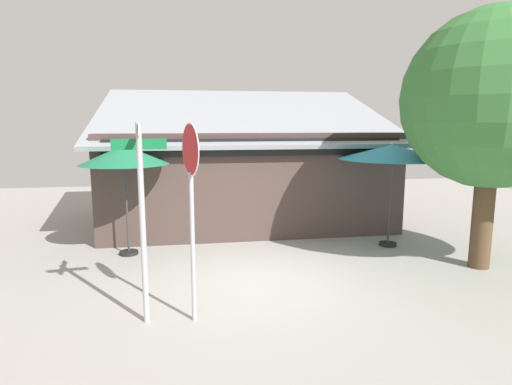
{
  "coord_description": "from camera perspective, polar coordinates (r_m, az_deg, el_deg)",
  "views": [
    {
      "loc": [
        -1.4,
        -8.07,
        3.14
      ],
      "look_at": [
        0.14,
        1.2,
        1.6
      ],
      "focal_mm": 30.03,
      "sensor_mm": 36.0,
      "label": 1
    }
  ],
  "objects": [
    {
      "name": "street_sign_post",
      "position": [
        6.75,
        -14.98,
        -1.61
      ],
      "size": [
        0.81,
        0.87,
        3.14
      ],
      "color": "#A8AAB2",
      "rests_on": "ground"
    },
    {
      "name": "shade_tree",
      "position": [
        10.35,
        30.73,
        10.01
      ],
      "size": [
        4.24,
        3.7,
        5.47
      ],
      "color": "brown",
      "rests_on": "ground"
    },
    {
      "name": "ground_plane",
      "position": [
        8.79,
        0.42,
        -11.97
      ],
      "size": [
        28.0,
        28.0,
        0.1
      ],
      "primitive_type": "cube",
      "color": "#9E9B93"
    },
    {
      "name": "stop_sign",
      "position": [
        6.61,
        -8.63,
        1.09
      ],
      "size": [
        0.24,
        0.78,
        3.14
      ],
      "color": "#A8AAB2",
      "rests_on": "ground"
    },
    {
      "name": "patio_umbrella_teal_center",
      "position": [
        11.23,
        17.71,
        5.09
      ],
      "size": [
        2.67,
        2.67,
        2.67
      ],
      "color": "black",
      "rests_on": "ground"
    },
    {
      "name": "patio_umbrella_forest_green_left",
      "position": [
        10.42,
        -17.16,
        4.7
      ],
      "size": [
        2.06,
        2.06,
        2.69
      ],
      "color": "black",
      "rests_on": "ground"
    },
    {
      "name": "cafe_building",
      "position": [
        13.76,
        -1.61,
        2.59
      ],
      "size": [
        8.81,
        5.76,
        4.3
      ],
      "color": "#473833",
      "rests_on": "ground"
    }
  ]
}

